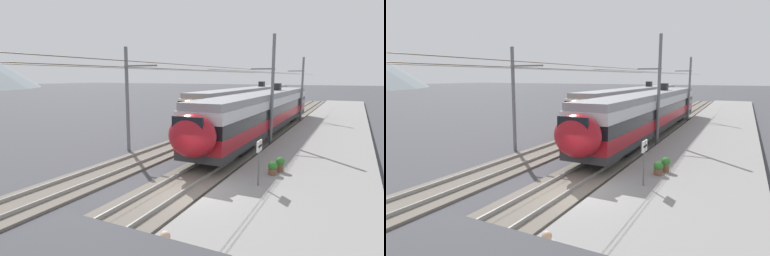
% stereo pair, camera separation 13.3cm
% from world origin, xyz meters
% --- Properties ---
extents(ground_plane, '(400.00, 400.00, 0.00)m').
position_xyz_m(ground_plane, '(0.00, 0.00, 0.00)').
color(ground_plane, '#424247').
extents(platform_slab, '(120.00, 6.65, 0.35)m').
position_xyz_m(platform_slab, '(0.00, -4.13, 0.18)').
color(platform_slab, gray).
rests_on(platform_slab, ground).
extents(track_near, '(120.00, 3.00, 0.28)m').
position_xyz_m(track_near, '(0.00, 1.11, 0.07)').
color(track_near, '#6B6359').
rests_on(track_near, ground).
extents(track_far, '(120.00, 3.00, 0.28)m').
position_xyz_m(track_far, '(0.00, 5.75, 0.07)').
color(track_far, '#6B6359').
rests_on(track_far, ground).
extents(train_near_platform, '(29.57, 2.84, 4.27)m').
position_xyz_m(train_near_platform, '(16.25, 1.11, 2.23)').
color(train_near_platform, '#2D2D30').
rests_on(train_near_platform, track_near).
extents(train_far_track, '(33.71, 2.91, 4.27)m').
position_xyz_m(train_far_track, '(27.09, 5.75, 2.23)').
color(train_far_track, '#2D2D30').
rests_on(train_far_track, track_far).
extents(catenary_mast_mid, '(46.09, 1.85, 8.33)m').
position_xyz_m(catenary_mast_mid, '(12.46, -0.34, 4.29)').
color(catenary_mast_mid, slate).
rests_on(catenary_mast_mid, ground).
extents(catenary_mast_east, '(46.09, 1.85, 7.43)m').
position_xyz_m(catenary_mast_east, '(27.16, -0.32, 3.90)').
color(catenary_mast_east, slate).
rests_on(catenary_mast_east, ground).
extents(catenary_mast_far_side, '(46.09, 2.65, 7.23)m').
position_xyz_m(catenary_mast_far_side, '(5.95, 7.90, 3.86)').
color(catenary_mast_far_side, slate).
rests_on(catenary_mast_far_side, ground).
extents(platform_sign, '(0.70, 0.08, 2.07)m').
position_xyz_m(platform_sign, '(1.89, -2.43, 1.88)').
color(platform_sign, '#59595B').
rests_on(platform_sign, platform_slab).
extents(potted_plant_platform_edge, '(0.47, 0.47, 0.69)m').
position_xyz_m(potted_plant_platform_edge, '(3.77, -2.64, 0.72)').
color(potted_plant_platform_edge, brown).
rests_on(potted_plant_platform_edge, platform_slab).
extents(potted_plant_by_shelter, '(0.46, 0.46, 0.76)m').
position_xyz_m(potted_plant_by_shelter, '(4.50, -2.85, 0.79)').
color(potted_plant_by_shelter, brown).
rests_on(potted_plant_by_shelter, platform_slab).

